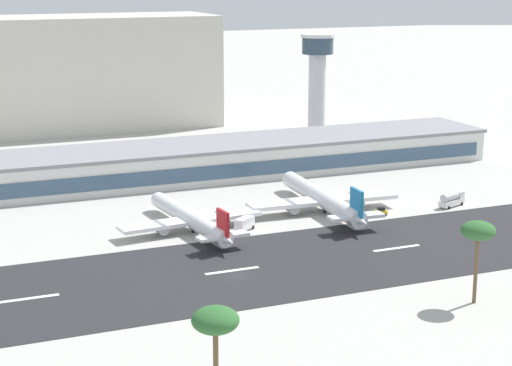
% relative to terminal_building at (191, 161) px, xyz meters
% --- Properties ---
extents(ground_plane, '(1400.00, 1400.00, 0.00)m').
position_rel_terminal_building_xyz_m(ground_plane, '(-19.77, -88.54, -5.12)').
color(ground_plane, '#B2AFA8').
extents(runway_strip, '(800.00, 42.93, 0.08)m').
position_rel_terminal_building_xyz_m(runway_strip, '(-19.77, -84.84, -5.08)').
color(runway_strip, '#262628').
rests_on(runway_strip, ground_plane).
extents(runway_centreline_dash_3, '(12.00, 1.20, 0.01)m').
position_rel_terminal_building_xyz_m(runway_centreline_dash_3, '(-61.59, -84.84, -5.04)').
color(runway_centreline_dash_3, white).
rests_on(runway_centreline_dash_3, runway_strip).
extents(runway_centreline_dash_4, '(12.00, 1.20, 0.01)m').
position_rel_terminal_building_xyz_m(runway_centreline_dash_4, '(-19.43, -84.84, -5.04)').
color(runway_centreline_dash_4, white).
rests_on(runway_centreline_dash_4, runway_strip).
extents(runway_centreline_dash_5, '(12.00, 1.20, 0.01)m').
position_rel_terminal_building_xyz_m(runway_centreline_dash_5, '(20.62, -84.84, -5.04)').
color(runway_centreline_dash_5, white).
rests_on(runway_centreline_dash_5, runway_strip).
extents(terminal_building, '(196.57, 27.75, 10.24)m').
position_rel_terminal_building_xyz_m(terminal_building, '(0.00, 0.00, 0.00)').
color(terminal_building, silver).
rests_on(terminal_building, ground_plane).
extents(control_tower, '(11.83, 11.83, 39.92)m').
position_rel_terminal_building_xyz_m(control_tower, '(56.00, 27.48, 19.69)').
color(control_tower, silver).
rests_on(control_tower, ground_plane).
extents(distant_hotel_block, '(143.25, 39.82, 44.03)m').
position_rel_terminal_building_xyz_m(distant_hotel_block, '(-31.10, 99.20, 16.89)').
color(distant_hotel_block, beige).
rests_on(distant_hotel_block, ground_plane).
extents(airliner_red_tail_gate_0, '(36.21, 45.46, 9.50)m').
position_rel_terminal_building_xyz_m(airliner_red_tail_gate_0, '(-18.08, -54.82, -2.09)').
color(airliner_red_tail_gate_0, white).
rests_on(airliner_red_tail_gate_0, ground_plane).
extents(airliner_blue_tail_gate_1, '(40.91, 51.17, 10.68)m').
position_rel_terminal_building_xyz_m(airliner_blue_tail_gate_1, '(19.26, -51.36, -1.72)').
color(airliner_blue_tail_gate_1, silver).
rests_on(airliner_blue_tail_gate_1, ground_plane).
extents(service_fuel_truck_0, '(8.87, 5.42, 3.95)m').
position_rel_terminal_building_xyz_m(service_fuel_truck_0, '(53.34, -59.08, -3.10)').
color(service_fuel_truck_0, white).
rests_on(service_fuel_truck_0, ground_plane).
extents(service_box_truck_1, '(6.24, 5.52, 3.25)m').
position_rel_terminal_building_xyz_m(service_box_truck_1, '(-6.05, -58.47, -3.34)').
color(service_box_truck_1, white).
rests_on(service_box_truck_1, ground_plane).
extents(service_baggage_tug_2, '(3.57, 2.82, 2.20)m').
position_rel_terminal_building_xyz_m(service_baggage_tug_2, '(31.58, -59.26, -4.08)').
color(service_baggage_tug_2, gold).
rests_on(service_baggage_tug_2, ground_plane).
extents(palm_tree_0, '(6.64, 6.64, 17.07)m').
position_rel_terminal_building_xyz_m(palm_tree_0, '(-44.33, -143.27, 9.72)').
color(palm_tree_0, brown).
rests_on(palm_tree_0, ground_plane).
extents(palm_tree_1, '(6.51, 6.51, 16.09)m').
position_rel_terminal_building_xyz_m(palm_tree_1, '(16.53, -119.44, 8.85)').
color(palm_tree_1, brown).
rests_on(palm_tree_1, ground_plane).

